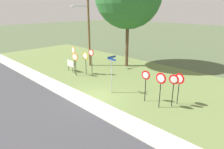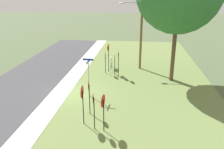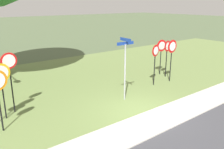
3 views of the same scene
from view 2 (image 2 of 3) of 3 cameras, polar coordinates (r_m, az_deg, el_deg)
ground_plane at (r=19.32m, az=-10.24°, el=-4.59°), size 160.00×160.00×0.00m
road_asphalt at (r=21.17m, az=-22.82°, el=-3.68°), size 44.00×6.40×0.01m
sidewalk_strip at (r=19.55m, az=-12.50°, el=-4.36°), size 44.00×1.60×0.06m
grass_median at (r=18.55m, az=7.90°, el=-5.43°), size 44.00×12.00×0.04m
stop_sign_near_left at (r=22.64m, az=0.60°, el=4.05°), size 0.77×0.14×2.36m
stop_sign_near_right at (r=23.12m, az=-1.73°, el=4.40°), size 0.77×0.15×2.37m
stop_sign_far_left at (r=22.10m, az=1.54°, el=4.22°), size 0.69×0.12×2.67m
stop_sign_far_center at (r=23.55m, az=-0.93°, el=5.58°), size 0.69×0.15×2.88m
yield_sign_near_left at (r=13.50m, az=-4.58°, el=-6.89°), size 0.69×0.13×2.35m
yield_sign_near_right at (r=14.06m, az=-7.33°, el=-5.17°), size 0.78×0.10×2.54m
yield_sign_far_left at (r=13.31m, az=-2.22°, el=-7.30°), size 0.76×0.17×2.33m
yield_sign_far_right at (r=15.25m, az=-5.71°, el=-3.70°), size 0.67×0.13×2.37m
street_name_post at (r=17.91m, az=-5.76°, el=0.06°), size 0.96×0.82×3.05m
utility_pole at (r=24.26m, az=6.91°, el=12.99°), size 2.10×2.42×9.41m
notice_board at (r=24.82m, az=-0.17°, el=3.31°), size 1.10×0.05×1.25m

